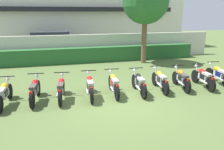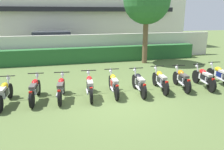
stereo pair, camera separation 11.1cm
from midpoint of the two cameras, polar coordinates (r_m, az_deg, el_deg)
ground at (r=8.37m, az=2.16°, el=-6.72°), size 60.00×60.00×0.00m
building at (r=22.49m, az=-9.05°, el=15.81°), size 19.90×6.50×6.67m
compound_wall at (r=15.57m, az=-6.06°, el=7.06°), size 18.90×0.30×1.78m
hedge_row at (r=14.95m, az=-5.61°, el=5.20°), size 15.12×0.70×1.00m
parked_car at (r=17.46m, az=-14.30°, el=7.74°), size 4.58×2.24×1.89m
tree_near_inspector at (r=14.62m, az=9.16°, el=18.29°), size 2.91×2.91×5.40m
motorcycle_in_row_1 at (r=8.75m, az=-25.63°, el=-4.20°), size 0.60×1.90×0.95m
motorcycle_in_row_2 at (r=8.69m, az=-18.91°, el=-3.54°), size 0.60×1.89×0.97m
motorcycle_in_row_3 at (r=8.59m, az=-12.56°, el=-3.30°), size 0.60×1.89×0.96m
motorcycle_in_row_4 at (r=8.64m, az=-5.39°, el=-2.81°), size 0.60×1.90×0.98m
motorcycle_in_row_5 at (r=8.88m, az=0.76°, el=-2.28°), size 0.60×1.87×0.97m
motorcycle_in_row_6 at (r=9.10m, az=7.28°, el=-1.97°), size 0.60×1.90×0.96m
motorcycle_in_row_7 at (r=9.62m, az=12.62°, el=-1.27°), size 0.60×1.89×0.96m
motorcycle_in_row_8 at (r=10.05m, az=17.77°, el=-0.93°), size 0.60×1.80×0.96m
motorcycle_in_row_9 at (r=10.57m, az=22.78°, el=-0.60°), size 0.60×1.89×0.96m
motorcycle_in_row_10 at (r=11.32m, az=26.15°, el=0.01°), size 0.60×1.95×0.96m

